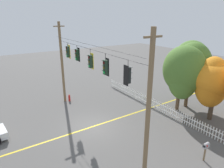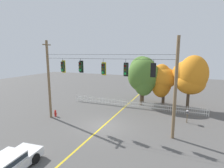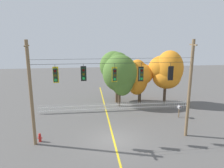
{
  "view_description": "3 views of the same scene",
  "coord_description": "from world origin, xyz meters",
  "px_view_note": "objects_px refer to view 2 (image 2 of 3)",
  "views": [
    {
      "loc": [
        12.94,
        -6.52,
        8.68
      ],
      "look_at": [
        0.45,
        1.65,
        3.59
      ],
      "focal_mm": 31.62,
      "sensor_mm": 36.0,
      "label": 1
    },
    {
      "loc": [
        6.85,
        -14.41,
        6.89
      ],
      "look_at": [
        0.48,
        1.1,
        4.0
      ],
      "focal_mm": 27.96,
      "sensor_mm": 36.0,
      "label": 2
    },
    {
      "loc": [
        -2.07,
        -16.1,
        8.66
      ],
      "look_at": [
        0.08,
        1.81,
        4.39
      ],
      "focal_mm": 33.91,
      "sensor_mm": 36.0,
      "label": 3
    }
  ],
  "objects_px": {
    "autumn_maple_far_west": "(190,76)",
    "parked_car": "(5,165)",
    "traffic_signal_eastbound_side": "(126,70)",
    "roadside_mailbox": "(187,113)",
    "traffic_signal_westbound_side": "(103,69)",
    "traffic_signal_southbound_primary": "(63,67)",
    "fire_hydrant": "(55,113)",
    "autumn_oak_far_east": "(162,79)",
    "traffic_signal_northbound_primary": "(81,67)",
    "autumn_maple_mid": "(142,77)",
    "traffic_signal_northbound_secondary": "(153,70)",
    "autumn_maple_near_fence": "(143,72)"
  },
  "relations": [
    {
      "from": "autumn_maple_far_west",
      "to": "parked_car",
      "type": "distance_m",
      "value": 20.06
    },
    {
      "from": "traffic_signal_eastbound_side",
      "to": "roadside_mailbox",
      "type": "xyz_separation_m",
      "value": [
        5.3,
        4.0,
        -4.5
      ]
    },
    {
      "from": "traffic_signal_westbound_side",
      "to": "traffic_signal_eastbound_side",
      "type": "distance_m",
      "value": 2.13
    },
    {
      "from": "traffic_signal_southbound_primary",
      "to": "autumn_maple_far_west",
      "type": "relative_size",
      "value": 0.22
    },
    {
      "from": "autumn_maple_far_west",
      "to": "fire_hydrant",
      "type": "xyz_separation_m",
      "value": [
        -13.76,
        -8.28,
        -3.86
      ]
    },
    {
      "from": "traffic_signal_southbound_primary",
      "to": "parked_car",
      "type": "xyz_separation_m",
      "value": [
        2.22,
        -8.39,
        -5.03
      ]
    },
    {
      "from": "autumn_oak_far_east",
      "to": "autumn_maple_far_west",
      "type": "relative_size",
      "value": 0.83
    },
    {
      "from": "parked_car",
      "to": "fire_hydrant",
      "type": "xyz_separation_m",
      "value": [
        -3.84,
        8.78,
        -0.24
      ]
    },
    {
      "from": "fire_hydrant",
      "to": "roadside_mailbox",
      "type": "bearing_deg",
      "value": 14.92
    },
    {
      "from": "traffic_signal_southbound_primary",
      "to": "roadside_mailbox",
      "type": "distance_m",
      "value": 13.41
    },
    {
      "from": "traffic_signal_northbound_primary",
      "to": "traffic_signal_westbound_side",
      "type": "relative_size",
      "value": 0.91
    },
    {
      "from": "autumn_maple_far_west",
      "to": "traffic_signal_northbound_primary",
      "type": "bearing_deg",
      "value": -139.13
    },
    {
      "from": "autumn_maple_mid",
      "to": "fire_hydrant",
      "type": "xyz_separation_m",
      "value": [
        -7.88,
        -8.21,
        -3.51
      ]
    },
    {
      "from": "traffic_signal_southbound_primary",
      "to": "traffic_signal_northbound_secondary",
      "type": "distance_m",
      "value": 9.03
    },
    {
      "from": "traffic_signal_southbound_primary",
      "to": "traffic_signal_northbound_primary",
      "type": "relative_size",
      "value": 1.07
    },
    {
      "from": "autumn_oak_far_east",
      "to": "autumn_maple_near_fence",
      "type": "bearing_deg",
      "value": 165.0
    },
    {
      "from": "traffic_signal_southbound_primary",
      "to": "traffic_signal_northbound_secondary",
      "type": "bearing_deg",
      "value": -0.12
    },
    {
      "from": "autumn_maple_mid",
      "to": "autumn_maple_far_west",
      "type": "xyz_separation_m",
      "value": [
        5.87,
        0.07,
        0.35
      ]
    },
    {
      "from": "traffic_signal_eastbound_side",
      "to": "traffic_signal_westbound_side",
      "type": "bearing_deg",
      "value": -180.0
    },
    {
      "from": "traffic_signal_northbound_primary",
      "to": "autumn_maple_mid",
      "type": "distance_m",
      "value": 9.72
    },
    {
      "from": "traffic_signal_northbound_primary",
      "to": "traffic_signal_westbound_side",
      "type": "height_order",
      "value": "same"
    },
    {
      "from": "parked_car",
      "to": "fire_hydrant",
      "type": "relative_size",
      "value": 6.12
    },
    {
      "from": "traffic_signal_northbound_secondary",
      "to": "parked_car",
      "type": "height_order",
      "value": "traffic_signal_northbound_secondary"
    },
    {
      "from": "traffic_signal_northbound_primary",
      "to": "fire_hydrant",
      "type": "distance_m",
      "value": 6.51
    },
    {
      "from": "parked_car",
      "to": "roadside_mailbox",
      "type": "relative_size",
      "value": 3.5
    },
    {
      "from": "traffic_signal_northbound_secondary",
      "to": "autumn_maple_mid",
      "type": "bearing_deg",
      "value": 107.85
    },
    {
      "from": "traffic_signal_eastbound_side",
      "to": "autumn_maple_mid",
      "type": "bearing_deg",
      "value": 92.61
    },
    {
      "from": "traffic_signal_eastbound_side",
      "to": "traffic_signal_northbound_secondary",
      "type": "xyz_separation_m",
      "value": [
        2.38,
        -0.02,
        0.05
      ]
    },
    {
      "from": "traffic_signal_westbound_side",
      "to": "autumn_maple_near_fence",
      "type": "bearing_deg",
      "value": 81.75
    },
    {
      "from": "traffic_signal_southbound_primary",
      "to": "traffic_signal_eastbound_side",
      "type": "relative_size",
      "value": 0.97
    },
    {
      "from": "traffic_signal_eastbound_side",
      "to": "fire_hydrant",
      "type": "xyz_separation_m",
      "value": [
        -8.28,
        0.39,
        -5.19
      ]
    },
    {
      "from": "traffic_signal_westbound_side",
      "to": "autumn_maple_mid",
      "type": "xyz_separation_m",
      "value": [
        1.74,
        8.6,
        -1.69
      ]
    },
    {
      "from": "autumn_maple_near_fence",
      "to": "traffic_signal_northbound_primary",
      "type": "bearing_deg",
      "value": -110.9
    },
    {
      "from": "traffic_signal_northbound_primary",
      "to": "autumn_maple_near_fence",
      "type": "height_order",
      "value": "autumn_maple_near_fence"
    },
    {
      "from": "traffic_signal_northbound_primary",
      "to": "traffic_signal_westbound_side",
      "type": "xyz_separation_m",
      "value": [
        2.41,
        0.0,
        -0.12
      ]
    },
    {
      "from": "autumn_oak_far_east",
      "to": "fire_hydrant",
      "type": "distance_m",
      "value": 14.08
    },
    {
      "from": "traffic_signal_northbound_primary",
      "to": "roadside_mailbox",
      "type": "xyz_separation_m",
      "value": [
        9.84,
        4.01,
        -4.63
      ]
    },
    {
      "from": "autumn_maple_near_fence",
      "to": "autumn_oak_far_east",
      "type": "height_order",
      "value": "autumn_maple_near_fence"
    },
    {
      "from": "traffic_signal_eastbound_side",
      "to": "autumn_maple_mid",
      "type": "xyz_separation_m",
      "value": [
        -0.39,
        8.6,
        -1.69
      ]
    },
    {
      "from": "traffic_signal_northbound_primary",
      "to": "parked_car",
      "type": "bearing_deg",
      "value": -89.27
    },
    {
      "from": "autumn_maple_near_fence",
      "to": "autumn_maple_far_west",
      "type": "xyz_separation_m",
      "value": [
        6.14,
        -1.48,
        -0.07
      ]
    },
    {
      "from": "traffic_signal_eastbound_side",
      "to": "autumn_maple_far_west",
      "type": "height_order",
      "value": "autumn_maple_far_west"
    },
    {
      "from": "traffic_signal_northbound_primary",
      "to": "autumn_oak_far_east",
      "type": "distance_m",
      "value": 11.7
    },
    {
      "from": "traffic_signal_southbound_primary",
      "to": "traffic_signal_westbound_side",
      "type": "height_order",
      "value": "same"
    },
    {
      "from": "autumn_maple_far_west",
      "to": "traffic_signal_eastbound_side",
      "type": "bearing_deg",
      "value": -122.3
    },
    {
      "from": "autumn_oak_far_east",
      "to": "fire_hydrant",
      "type": "bearing_deg",
      "value": -138.73
    },
    {
      "from": "traffic_signal_northbound_primary",
      "to": "traffic_signal_northbound_secondary",
      "type": "distance_m",
      "value": 6.92
    },
    {
      "from": "autumn_oak_far_east",
      "to": "parked_car",
      "type": "distance_m",
      "value": 19.19
    },
    {
      "from": "autumn_oak_far_east",
      "to": "traffic_signal_eastbound_side",
      "type": "bearing_deg",
      "value": -102.17
    },
    {
      "from": "fire_hydrant",
      "to": "roadside_mailbox",
      "type": "xyz_separation_m",
      "value": [
        13.58,
        3.62,
        0.69
      ]
    }
  ]
}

